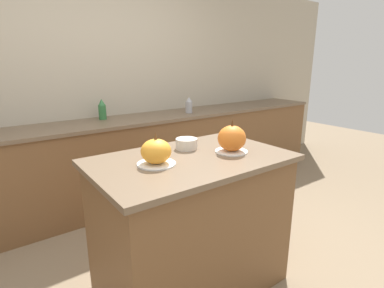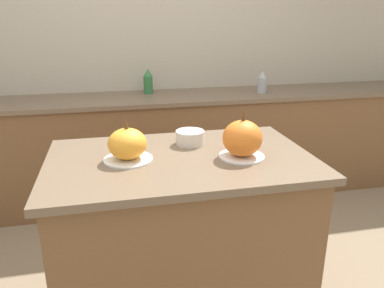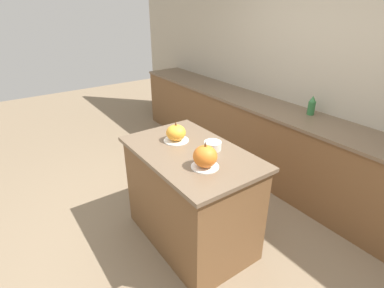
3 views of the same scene
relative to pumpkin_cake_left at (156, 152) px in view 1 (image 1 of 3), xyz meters
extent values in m
plane|color=#847056|center=(0.24, -0.01, -1.02)|extent=(12.00, 12.00, 0.00)
cube|color=#B2A893|center=(0.24, 1.81, 0.23)|extent=(8.00, 0.06, 2.50)
cube|color=brown|center=(0.24, -0.01, -0.56)|extent=(1.19, 0.72, 0.91)
cube|color=brown|center=(0.24, -0.01, -0.09)|extent=(1.25, 0.78, 0.03)
cube|color=brown|center=(0.24, 1.48, -0.57)|extent=(6.00, 0.56, 0.90)
cube|color=brown|center=(0.24, 1.48, -0.10)|extent=(6.00, 0.60, 0.03)
cylinder|color=white|center=(0.00, 0.00, -0.07)|extent=(0.23, 0.23, 0.01)
ellipsoid|color=orange|center=(0.00, 0.00, 0.01)|extent=(0.18, 0.18, 0.14)
cone|color=brown|center=(0.00, 0.00, 0.10)|extent=(0.02, 0.02, 0.05)
cylinder|color=white|center=(0.53, -0.07, -0.07)|extent=(0.22, 0.22, 0.01)
ellipsoid|color=orange|center=(0.53, -0.07, 0.02)|extent=(0.19, 0.19, 0.17)
cone|color=#4C2D14|center=(0.53, -0.07, 0.12)|extent=(0.02, 0.02, 0.05)
cylinder|color=#2D6B38|center=(0.27, 1.61, -0.01)|extent=(0.08, 0.08, 0.15)
cone|color=#2D6B38|center=(0.27, 1.61, 0.10)|extent=(0.07, 0.07, 0.06)
cylinder|color=#99999E|center=(1.24, 1.42, -0.02)|extent=(0.08, 0.08, 0.13)
cone|color=#99999E|center=(1.24, 1.42, 0.08)|extent=(0.07, 0.07, 0.06)
cylinder|color=beige|center=(0.33, 0.16, -0.04)|extent=(0.15, 0.15, 0.07)
camera|label=1|loc=(-0.80, -1.46, 0.51)|focal=28.00mm
camera|label=2|loc=(-0.06, -1.64, 0.56)|focal=35.00mm
camera|label=3|loc=(2.09, -1.30, 1.09)|focal=28.00mm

